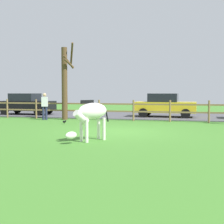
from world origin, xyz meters
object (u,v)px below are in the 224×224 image
(crow_on_grass, at_px, (64,122))
(parked_car_yellow, at_px, (165,105))
(zebra, at_px, (91,114))
(bare_tree, at_px, (65,82))
(visitor_right_of_tree, at_px, (45,105))
(parked_car_black, at_px, (27,104))

(crow_on_grass, height_order, parked_car_yellow, parked_car_yellow)
(parked_car_yellow, bearing_deg, zebra, -97.83)
(parked_car_yellow, bearing_deg, bare_tree, -151.13)
(zebra, distance_m, visitor_right_of_tree, 8.92)
(zebra, height_order, parked_car_yellow, parked_car_yellow)
(zebra, height_order, parked_car_black, parked_car_black)
(bare_tree, height_order, visitor_right_of_tree, bare_tree)
(zebra, relative_size, parked_car_yellow, 0.44)
(crow_on_grass, relative_size, parked_car_black, 0.05)
(zebra, distance_m, crow_on_grass, 6.10)
(crow_on_grass, xyz_separation_m, parked_car_yellow, (4.74, 5.66, 0.72))
(parked_car_black, bearing_deg, crow_on_grass, -44.50)
(parked_car_black, distance_m, visitor_right_of_tree, 4.69)
(bare_tree, distance_m, visitor_right_of_tree, 1.90)
(parked_car_black, bearing_deg, zebra, -50.18)
(crow_on_grass, height_order, parked_car_black, parked_car_black)
(zebra, relative_size, visitor_right_of_tree, 1.07)
(parked_car_yellow, xyz_separation_m, visitor_right_of_tree, (-6.92, -3.68, 0.06))
(zebra, height_order, crow_on_grass, zebra)
(zebra, bearing_deg, parked_car_black, 129.82)
(parked_car_black, bearing_deg, visitor_right_of_tree, -45.98)
(parked_car_yellow, bearing_deg, parked_car_black, -178.28)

